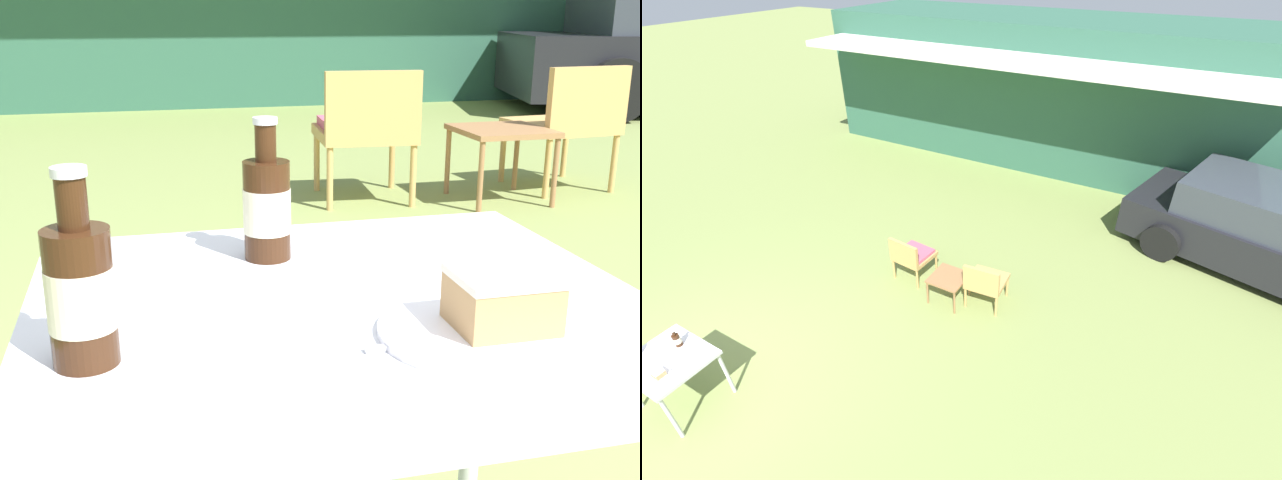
% 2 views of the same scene
% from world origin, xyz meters
% --- Properties ---
extents(ground_plane, '(60.00, 60.00, 0.00)m').
position_xyz_m(ground_plane, '(0.00, 0.00, 0.00)').
color(ground_plane, olive).
extents(cabin_building, '(10.31, 4.24, 3.09)m').
position_xyz_m(cabin_building, '(0.93, 9.01, 1.56)').
color(cabin_building, '#2D5B47').
rests_on(cabin_building, ground_plane).
extents(parked_car, '(4.57, 2.81, 1.35)m').
position_xyz_m(parked_car, '(5.74, 6.07, 0.65)').
color(parked_car, black).
rests_on(parked_car, ground_plane).
extents(wicker_chair_cushioned, '(0.57, 0.57, 0.75)m').
position_xyz_m(wicker_chair_cushioned, '(1.00, 3.10, 0.43)').
color(wicker_chair_cushioned, tan).
rests_on(wicker_chair_cushioned, ground_plane).
extents(wicker_chair_plain, '(0.57, 0.57, 0.75)m').
position_xyz_m(wicker_chair_plain, '(2.26, 3.08, 0.43)').
color(wicker_chair_plain, tan).
rests_on(wicker_chair_plain, ground_plane).
extents(garden_side_table, '(0.50, 0.50, 0.42)m').
position_xyz_m(garden_side_table, '(1.75, 2.93, 0.37)').
color(garden_side_table, '#996B42').
rests_on(garden_side_table, ground_plane).
extents(patio_table, '(0.83, 0.72, 0.69)m').
position_xyz_m(patio_table, '(0.00, 0.00, 0.61)').
color(patio_table, silver).
rests_on(patio_table, ground_plane).
extents(cake_on_plate, '(0.24, 0.24, 0.08)m').
position_xyz_m(cake_on_plate, '(0.15, -0.17, 0.71)').
color(cake_on_plate, white).
rests_on(cake_on_plate, patio_table).
extents(cola_bottle_near, '(0.07, 0.07, 0.22)m').
position_xyz_m(cola_bottle_near, '(-0.06, 0.19, 0.77)').
color(cola_bottle_near, '#381E0F').
rests_on(cola_bottle_near, patio_table).
extents(fork, '(0.16, 0.02, 0.01)m').
position_xyz_m(fork, '(0.07, -0.17, 0.69)').
color(fork, silver).
rests_on(fork, patio_table).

